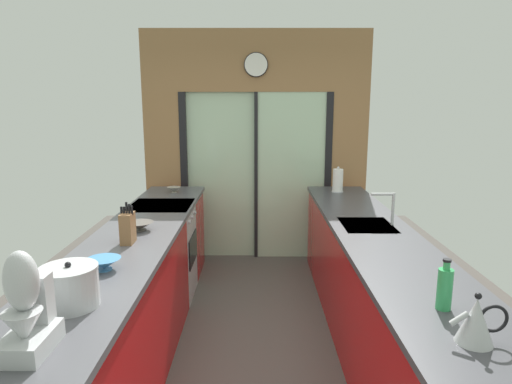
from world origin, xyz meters
name	(u,v)px	position (x,y,z in m)	size (l,w,h in m)	color
ground_plane	(256,328)	(0.00, 0.60, -0.01)	(5.04, 7.60, 0.02)	#4C4742
back_wall_unit	(256,133)	(0.00, 2.40, 1.52)	(2.64, 0.12, 2.70)	olive
left_counter_run	(132,301)	(-0.91, 0.13, 0.47)	(0.62, 3.80, 0.92)	#AD0C0F
right_counter_run	(375,291)	(0.91, 0.30, 0.46)	(0.62, 3.80, 0.92)	#AD0C0F
sink_faucet	(390,204)	(1.06, 0.55, 1.09)	(0.19, 0.02, 0.26)	#B7BABC
oven_range	(163,251)	(-0.91, 1.25, 0.46)	(0.60, 0.60, 0.92)	#B7BABC
mixing_bowl_near	(104,264)	(-0.89, -0.42, 0.96)	(0.20, 0.20, 0.07)	teal
mixing_bowl_mid	(140,226)	(-0.89, 0.39, 0.96)	(0.21, 0.21, 0.07)	#514C47
mixing_bowl_far	(174,190)	(-0.89, 1.83, 0.96)	(0.15, 0.15, 0.06)	gray
knife_block	(128,228)	(-0.89, 0.08, 1.03)	(0.09, 0.14, 0.29)	brown
stand_mixer	(27,313)	(-0.89, -1.29, 1.08)	(0.17, 0.27, 0.42)	#B7BABC
stock_pot	(70,287)	(-0.89, -0.90, 1.02)	(0.27, 0.27, 0.23)	#B7BABC
kettle	(477,321)	(0.89, -1.23, 1.02)	(0.24, 0.15, 0.22)	#B7BABC
soap_bottle	(445,288)	(0.89, -0.92, 1.03)	(0.07, 0.07, 0.25)	#339E56
paper_towel_roll	(338,181)	(0.89, 1.87, 1.05)	(0.13, 0.13, 0.28)	#B7BABC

